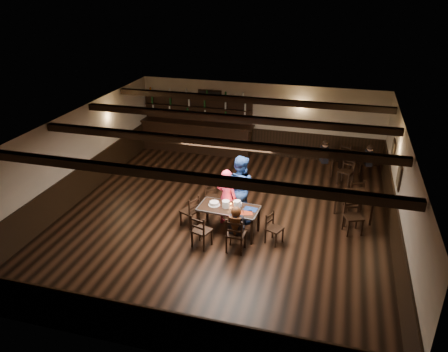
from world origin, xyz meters
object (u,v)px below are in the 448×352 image
(cake, at_px, (214,204))
(dining_table, at_px, (229,210))
(woman_pink, at_px, (226,197))
(man_blue, at_px, (240,188))
(chair_near_left, at_px, (200,229))
(bar_counter, at_px, (197,133))
(chair_near_right, at_px, (235,233))

(cake, bearing_deg, dining_table, -4.16)
(woman_pink, distance_m, man_blue, 0.47)
(chair_near_left, height_order, woman_pink, woman_pink)
(man_blue, xyz_separation_m, cake, (-0.50, -0.75, -0.15))
(woman_pink, height_order, bar_counter, bar_counter)
(man_blue, distance_m, cake, 0.92)
(chair_near_left, bearing_deg, chair_near_right, 2.21)
(chair_near_left, relative_size, woman_pink, 0.56)
(man_blue, distance_m, bar_counter, 5.47)
(dining_table, height_order, cake, cake)
(chair_near_right, bearing_deg, bar_counter, 116.24)
(chair_near_left, xyz_separation_m, woman_pink, (0.33, 1.30, 0.28))
(chair_near_left, xyz_separation_m, bar_counter, (-2.22, 6.32, 0.20))
(woman_pink, height_order, cake, woman_pink)
(chair_near_left, height_order, chair_near_right, chair_near_right)
(woman_pink, relative_size, man_blue, 0.85)
(chair_near_left, distance_m, man_blue, 1.80)
(dining_table, height_order, bar_counter, bar_counter)
(man_blue, bearing_deg, woman_pink, 64.60)
(woman_pink, xyz_separation_m, cake, (-0.22, -0.40, -0.01))
(dining_table, xyz_separation_m, woman_pink, (-0.18, 0.43, 0.14))
(chair_near_right, height_order, bar_counter, bar_counter)
(dining_table, relative_size, chair_near_right, 1.71)
(chair_near_right, distance_m, man_blue, 1.68)
(chair_near_right, relative_size, bar_counter, 0.21)
(woman_pink, relative_size, cake, 5.31)
(woman_pink, height_order, man_blue, man_blue)
(man_blue, relative_size, cake, 6.23)
(bar_counter, bearing_deg, dining_table, -63.53)
(dining_table, distance_m, cake, 0.42)
(bar_counter, bearing_deg, cake, -66.86)
(woman_pink, distance_m, bar_counter, 5.63)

